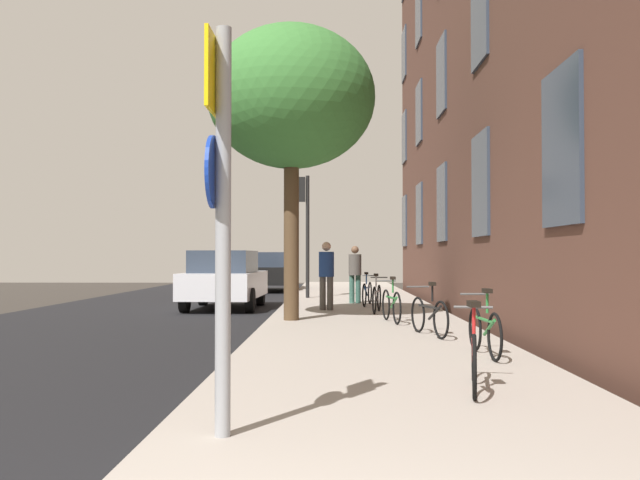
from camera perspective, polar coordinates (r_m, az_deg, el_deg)
ground_plane at (r=17.43m, az=-8.28°, el=-6.19°), size 41.80×41.80×0.00m
road_asphalt at (r=17.89m, az=-14.97°, el=-6.02°), size 7.00×38.00×0.01m
sidewalk at (r=17.21m, az=3.36°, el=-6.07°), size 4.20×38.00×0.12m
sign_post at (r=5.37m, az=-8.22°, el=3.58°), size 0.15×0.60×3.13m
traffic_light at (r=22.63m, az=-1.27°, el=2.11°), size 0.43×0.24×3.98m
tree_near at (r=15.18m, az=-2.36°, el=11.53°), size 3.60×3.60×6.30m
bicycle_0 at (r=7.34m, az=12.53°, el=-9.22°), size 0.48×1.60×0.92m
bicycle_1 at (r=9.80m, az=13.37°, el=-7.18°), size 0.42×1.65×0.93m
bicycle_2 at (r=12.08m, az=8.96°, el=-6.08°), size 0.55×1.65×0.93m
bicycle_3 at (r=14.41m, az=5.89°, el=-5.28°), size 0.42×1.62×0.94m
bicycle_4 at (r=16.79m, az=4.69°, el=-4.72°), size 0.46×1.64×0.94m
bicycle_5 at (r=19.18m, az=3.89°, el=-4.32°), size 0.49×1.68×0.92m
pedestrian_0 at (r=17.55m, az=0.53°, el=-2.56°), size 0.50×0.50×1.72m
pedestrian_1 at (r=20.12m, az=2.89°, el=-2.51°), size 0.46×0.46×1.65m
car_0 at (r=19.54m, az=-7.83°, el=-3.19°), size 2.00×4.11×1.62m
car_1 at (r=28.94m, az=-4.04°, el=-2.57°), size 1.97×4.31×1.62m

